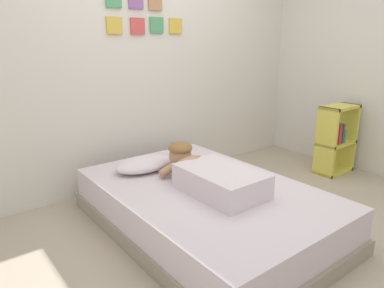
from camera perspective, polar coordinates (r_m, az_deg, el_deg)
name	(u,v)px	position (r m, az deg, el deg)	size (l,w,h in m)	color
ground_plane	(250,233)	(2.82, 9.32, -13.94)	(12.04, 12.04, 0.00)	tan
back_wall	(145,58)	(3.61, -7.67, 13.63)	(4.02, 0.12, 2.50)	silver
side_wall_right	(375,57)	(4.30, 27.44, 12.38)	(0.10, 5.88, 2.50)	silver
bed	(206,207)	(2.78, 2.20, -10.19)	(1.33, 2.00, 0.35)	gray
pillow	(144,164)	(3.04, -7.72, -3.25)	(0.52, 0.32, 0.11)	silver
person_lying	(208,174)	(2.67, 2.67, -4.79)	(0.43, 0.92, 0.27)	silver
coffee_cup	(182,166)	(3.02, -1.66, -3.56)	(0.12, 0.09, 0.07)	#D84C47
cell_phone	(224,203)	(2.45, 5.22, -9.40)	(0.07, 0.14, 0.01)	black
bookshelf	(335,139)	(4.16, 22.17, 0.82)	(0.45, 0.24, 0.75)	#D8CC4C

